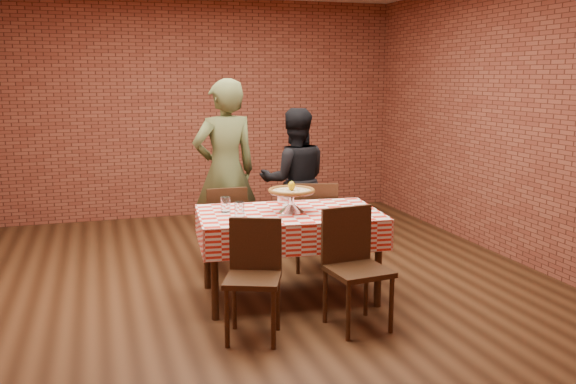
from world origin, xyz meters
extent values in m
plane|color=black|center=(0.00, 0.00, 0.00)|extent=(6.00, 6.00, 0.00)
plane|color=brown|center=(0.00, 3.00, 1.45)|extent=(5.50, 0.00, 5.50)
cube|color=#351E10|center=(0.20, -0.46, 0.38)|extent=(1.58, 1.04, 0.75)
cylinder|color=#C5B485|center=(0.22, -0.47, 0.94)|extent=(0.53, 0.53, 0.03)
ellipsoid|color=gold|center=(0.22, -0.47, 0.98)|extent=(0.08, 0.08, 0.08)
cylinder|color=white|center=(-0.25, -0.55, 0.82)|extent=(0.09, 0.09, 0.13)
cylinder|color=white|center=(-0.31, -0.30, 0.82)|extent=(0.09, 0.09, 0.13)
cylinder|color=white|center=(0.65, -0.55, 0.76)|extent=(0.19, 0.19, 0.01)
cube|color=white|center=(0.77, -0.68, 0.76)|extent=(0.05, 0.04, 0.00)
cube|color=white|center=(0.77, -0.63, 0.76)|extent=(0.05, 0.04, 0.00)
cube|color=silver|center=(0.26, -0.13, 0.83)|extent=(0.13, 0.12, 0.15)
imported|color=#4B532D|center=(-0.09, 0.79, 0.93)|extent=(0.75, 0.56, 1.87)
imported|color=black|center=(0.69, 0.89, 0.78)|extent=(0.84, 0.71, 1.56)
camera|label=1|loc=(-1.33, -5.29, 1.89)|focal=38.24mm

